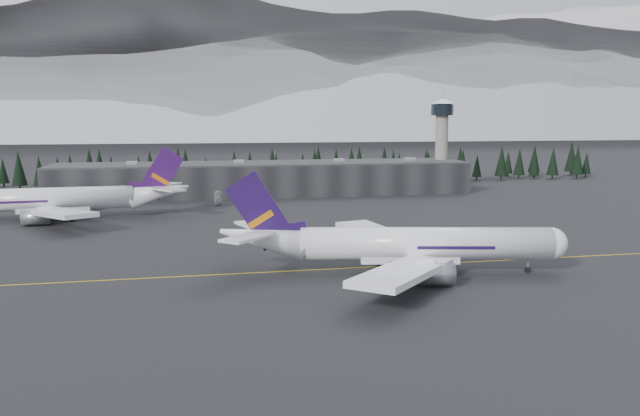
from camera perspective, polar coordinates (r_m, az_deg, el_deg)
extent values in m
plane|color=black|center=(125.19, 1.90, -5.33)|extent=(1400.00, 1400.00, 0.00)
cube|color=gold|center=(123.30, 2.13, -5.54)|extent=(400.00, 0.40, 0.02)
cube|color=black|center=(246.07, -5.08, 2.64)|extent=(160.00, 30.00, 12.00)
cube|color=#333335|center=(245.56, -5.09, 4.11)|extent=(160.00, 30.00, 0.60)
cylinder|color=gray|center=(267.72, 11.03, 5.10)|extent=(5.20, 5.20, 32.00)
cylinder|color=black|center=(267.45, 11.13, 8.80)|extent=(9.20, 9.20, 4.50)
cone|color=silver|center=(267.53, 11.15, 9.53)|extent=(10.00, 10.00, 2.00)
cube|color=black|center=(282.58, -5.99, 3.63)|extent=(360.00, 20.00, 15.00)
cylinder|color=white|center=(120.45, 9.64, -3.21)|extent=(47.79, 16.10, 6.20)
sphere|color=white|center=(126.52, 20.34, -3.06)|extent=(6.20, 6.20, 6.20)
cone|color=white|center=(119.20, -5.24, -2.79)|extent=(18.28, 9.73, 8.98)
cube|color=white|center=(135.55, 5.93, -2.60)|extent=(15.85, 30.12, 2.65)
cylinder|color=gray|center=(131.12, 8.87, -3.80)|extent=(7.40, 5.26, 3.93)
cube|color=white|center=(104.42, 7.67, -5.83)|extent=(25.01, 27.46, 2.65)
cylinder|color=gray|center=(111.24, 10.46, -5.97)|extent=(7.40, 5.26, 3.93)
cube|color=#1F0D3F|center=(118.37, -5.52, -0.28)|extent=(12.91, 3.27, 15.39)
cube|color=#C2670B|center=(118.59, -5.41, -1.02)|extent=(5.05, 1.63, 3.79)
cube|color=white|center=(125.22, -5.92, -1.60)|extent=(7.91, 12.25, 0.52)
cube|color=white|center=(113.09, -6.59, -2.65)|extent=(11.08, 11.55, 0.52)
cylinder|color=black|center=(125.99, 18.47, -4.94)|extent=(0.52, 0.52, 3.10)
cylinder|color=black|center=(124.86, 5.96, -4.68)|extent=(0.52, 0.52, 3.10)
cylinder|color=black|center=(115.85, 6.42, -5.69)|extent=(0.52, 0.52, 3.10)
cylinder|color=silver|center=(198.93, -24.13, 0.74)|extent=(51.61, 9.91, 6.69)
cone|color=silver|center=(196.57, -14.47, 1.40)|extent=(19.11, 7.86, 9.69)
cube|color=silver|center=(181.24, -22.80, -0.40)|extent=(23.97, 31.28, 2.86)
cylinder|color=#92959A|center=(188.47, -24.56, -0.78)|extent=(7.50, 4.68, 4.24)
cube|color=silver|center=(215.29, -21.67, 0.90)|extent=(21.02, 32.13, 2.86)
cylinder|color=#92959A|center=(210.32, -23.63, 0.11)|extent=(7.50, 4.68, 4.24)
cube|color=#33104C|center=(196.03, -14.36, 3.06)|extent=(14.13, 1.45, 16.60)
cube|color=#D15B0C|center=(196.17, -14.41, 2.57)|extent=(5.47, 0.97, 4.09)
cube|color=silver|center=(189.80, -13.77, 1.67)|extent=(10.97, 12.99, 0.56)
cube|color=silver|center=(203.11, -13.89, 2.07)|extent=(9.95, 13.22, 0.56)
cylinder|color=black|center=(193.53, -21.98, -0.66)|extent=(0.56, 0.56, 3.34)
cylinder|color=black|center=(203.40, -21.68, -0.25)|extent=(0.56, 0.56, 3.34)
imported|color=silver|center=(216.09, -9.34, 0.41)|extent=(4.51, 5.64, 1.43)
imported|color=silver|center=(218.68, -5.34, 0.59)|extent=(4.64, 2.23, 1.53)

